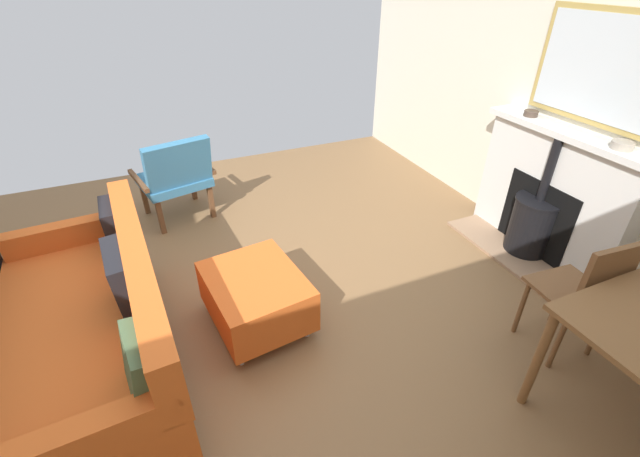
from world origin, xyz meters
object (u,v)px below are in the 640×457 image
Objects in this scene: dining_chair_near_fireplace at (585,290)px; mantel_bowl_near at (531,113)px; sofa at (95,326)px; mantel_bowl_far at (622,145)px; fireplace at (546,202)px; ottoman at (255,296)px; armchair_accent at (176,175)px.

mantel_bowl_near is at bearing -119.61° from dining_chair_near_fireplace.
mantel_bowl_far is at bearing 171.75° from sofa.
mantel_bowl_far is at bearing 91.77° from fireplace.
ottoman is at bearing -11.35° from mantel_bowl_far.
fireplace reaches higher than dining_chair_near_fireplace.
sofa is (3.50, 0.29, -0.78)m from mantel_bowl_near.
fireplace reaches higher than armchair_accent.
armchair_accent is at bearing -112.65° from sofa.
mantel_bowl_far is 2.72m from ottoman.
mantel_bowl_near reaches higher than sofa.
mantel_bowl_far is 0.18× the size of ottoman.
fireplace reaches higher than sofa.
mantel_bowl_far is at bearing -144.35° from dining_chair_near_fireplace.
sofa is at bearing 67.35° from armchair_accent.
sofa is 1.83m from armchair_accent.
ottoman is (2.51, -0.10, -0.24)m from fireplace.
armchair_accent is at bearing -53.48° from dining_chair_near_fireplace.
mantel_bowl_near reaches higher than ottoman.
mantel_bowl_near is 2.69m from ottoman.
ottoman is 0.89× the size of dining_chair_near_fireplace.
armchair_accent is 0.97× the size of dining_chair_near_fireplace.
mantel_bowl_near reaches higher than armchair_accent.
ottoman is at bearing 99.21° from armchair_accent.
mantel_bowl_far is at bearing 141.86° from armchair_accent.
armchair_accent is (-0.70, -1.69, 0.13)m from sofa.
fireplace is 1.67× the size of armchair_accent.
dining_chair_near_fireplace is at bearing 126.52° from armchair_accent.
mantel_bowl_far is at bearing 90.00° from mantel_bowl_near.
sofa is 0.98m from ottoman.
mantel_bowl_near is 0.81× the size of mantel_bowl_far.
ottoman is (-0.98, 0.00, -0.10)m from sofa.
armchair_accent is (0.27, -1.69, 0.24)m from ottoman.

